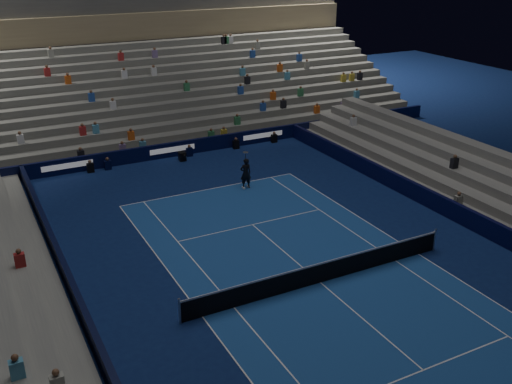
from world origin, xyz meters
name	(u,v)px	position (x,y,z in m)	size (l,w,h in m)	color
ground	(320,283)	(0.00, 0.00, 0.00)	(90.00, 90.00, 0.00)	#0D1C4E
court_surface	(320,283)	(0.00, 0.00, 0.01)	(10.97, 23.77, 0.01)	#1A4591
sponsor_barrier_far	(172,150)	(0.00, 18.50, 0.50)	(44.00, 0.25, 1.00)	black
sponsor_barrier_east	(485,226)	(9.70, 0.00, 0.50)	(0.25, 37.00, 1.00)	#080A32
sponsor_barrier_west	(93,337)	(-9.70, 0.00, 0.50)	(0.25, 37.00, 1.00)	black
grandstand_main	(129,82)	(0.00, 27.90, 3.38)	(44.00, 15.20, 11.20)	slate
tennis_net	(321,272)	(0.00, 0.00, 0.50)	(12.90, 0.10, 1.10)	#B2B2B7
tennis_player	(246,173)	(1.95, 11.08, 0.93)	(0.68, 0.45, 1.87)	black
broadcast_camera	(182,156)	(0.34, 17.39, 0.31)	(0.50, 0.92, 0.59)	black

